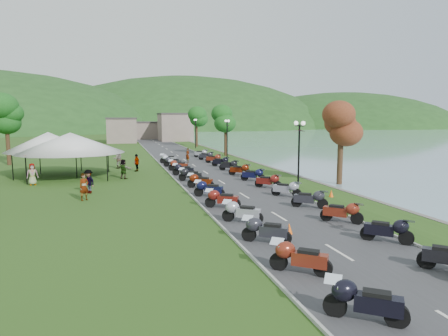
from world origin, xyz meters
TOP-DOWN VIEW (x-y plane):
  - ground at (0.00, 0.00)m, footprint 400.00×400.00m
  - road at (0.00, 40.00)m, footprint 7.00×120.00m
  - hills_backdrop at (0.00, 200.00)m, footprint 360.00×120.00m
  - far_building at (-2.00, 85.00)m, footprint 18.00×16.00m
  - moto_row_left at (-2.35, 16.09)m, footprint 2.60×43.40m
  - moto_row_right at (2.59, 21.68)m, footprint 2.60×43.45m
  - vendor_tent_main at (-12.21, 28.07)m, footprint 6.19×6.19m
  - vendor_tent_side at (-14.32, 30.16)m, footprint 5.12×5.12m
  - tree_lakeside at (8.88, 18.55)m, footprint 2.57×2.57m
  - pedestrian_a at (-10.44, 17.29)m, footprint 0.80×0.75m
  - pedestrian_b at (-8.17, 33.61)m, footprint 1.03×0.68m
  - pedestrian_c at (-10.31, 19.72)m, footprint 1.07×1.12m
  - traffic_cone_near at (-0.85, 6.84)m, footprint 0.34×0.34m

SIDE VIEW (x-z plane):
  - ground at x=0.00m, z-range 0.00..0.00m
  - hills_backdrop at x=0.00m, z-range -38.00..38.00m
  - pedestrian_a at x=-10.44m, z-range -0.89..0.89m
  - pedestrian_b at x=-8.17m, z-range -0.99..0.99m
  - pedestrian_c at x=-10.31m, z-range -0.85..0.85m
  - road at x=0.00m, z-range 0.00..0.02m
  - traffic_cone_near at x=-0.85m, z-range 0.00..0.52m
  - moto_row_left at x=-2.35m, z-range 0.00..1.10m
  - moto_row_right at x=2.59m, z-range 0.00..1.10m
  - vendor_tent_main at x=-12.21m, z-range 0.00..4.00m
  - vendor_tent_side at x=-14.32m, z-range 0.00..4.00m
  - far_building at x=-2.00m, z-range 0.00..5.00m
  - tree_lakeside at x=8.88m, z-range 0.00..7.15m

